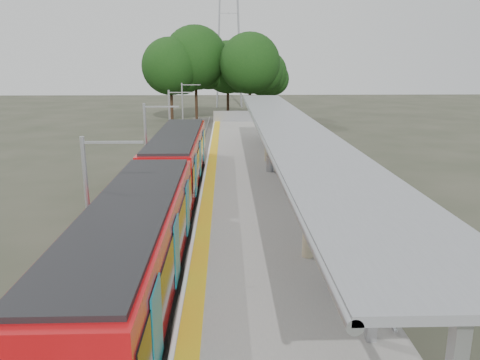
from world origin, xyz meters
The scene contains 14 objects.
trackbed centered at (-4.50, 20.00, 0.12)m, with size 3.00×70.00×0.24m, color #59544C.
platform centered at (0.00, 20.00, 0.50)m, with size 6.00×50.00×1.00m, color gray.
tactile_strip centered at (-2.55, 20.00, 1.01)m, with size 0.60×50.00×0.02m, color gold.
end_fence centered at (0.00, 44.95, 1.60)m, with size 6.00×0.10×1.20m, color #9EA0A5.
train centered at (-4.50, 12.31, 2.05)m, with size 2.74×27.60×3.62m.
canopy centered at (1.61, 16.19, 4.20)m, with size 3.27×38.00×3.66m.
tree_cluster centered at (-2.65, 53.48, 7.25)m, with size 18.78×12.19×12.16m.
catenary_masts centered at (-6.22, 19.00, 2.91)m, with size 2.08×48.16×5.40m.
bench_near centered at (2.31, 4.56, 1.49)m, with size 0.53×1.39×0.93m.
bench_mid centered at (2.41, 20.08, 1.52)m, with size 0.55×1.48×0.99m.
bench_far centered at (2.10, 29.93, 1.48)m, with size 0.80×1.40×0.92m.
info_pillar_near centered at (1.30, 7.18, 1.78)m, with size 0.41×0.41×1.80m.
info_pillar_far centered at (1.27, 23.43, 1.79)m, with size 0.41×0.41×1.83m.
litter_bin centered at (1.15, 20.34, 1.49)m, with size 0.47×0.47×0.97m, color #9EA0A5.
Camera 1 is at (-1.59, -8.27, 7.83)m, focal length 35.00 mm.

